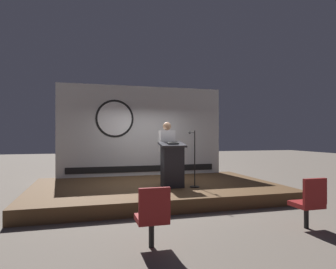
{
  "coord_description": "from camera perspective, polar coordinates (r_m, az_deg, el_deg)",
  "views": [
    {
      "loc": [
        -1.8,
        -7.66,
        1.6
      ],
      "look_at": [
        0.29,
        -0.16,
        1.63
      ],
      "focal_mm": 31.33,
      "sensor_mm": 36.0,
      "label": 1
    }
  ],
  "objects": [
    {
      "name": "podium",
      "position": [
        7.44,
        0.83,
        -5.92
      ],
      "size": [
        0.64,
        0.5,
        1.15
      ],
      "color": "#26262B",
      "rests_on": "stage_platform"
    },
    {
      "name": "banner_display",
      "position": [
        9.67,
        -5.03,
        0.69
      ],
      "size": [
        5.41,
        0.12,
        2.92
      ],
      "color": "silver",
      "rests_on": "stage_platform"
    },
    {
      "name": "audience_chair_right",
      "position": [
        4.28,
        -3.01,
        -15.23
      ],
      "size": [
        0.44,
        0.45,
        0.89
      ],
      "color": "black",
      "rests_on": "ground"
    },
    {
      "name": "ground_plane",
      "position": [
        8.03,
        -2.38,
        -11.74
      ],
      "size": [
        40.0,
        40.0,
        0.0
      ],
      "primitive_type": "plane",
      "color": "#6B6056"
    },
    {
      "name": "stage_platform",
      "position": [
        8.0,
        -2.38,
        -10.69
      ],
      "size": [
        6.4,
        4.0,
        0.3
      ],
      "primitive_type": "cube",
      "color": "brown",
      "rests_on": "ground"
    },
    {
      "name": "speaker_person",
      "position": [
        7.87,
        -0.21,
        -3.51
      ],
      "size": [
        0.4,
        0.26,
        1.67
      ],
      "color": "black",
      "rests_on": "stage_platform"
    },
    {
      "name": "audience_chair_left",
      "position": [
        5.66,
        25.84,
        -11.51
      ],
      "size": [
        0.44,
        0.45,
        0.89
      ],
      "color": "black",
      "rests_on": "ground"
    },
    {
      "name": "microphone_stand",
      "position": [
        7.53,
        5.07,
        -6.34
      ],
      "size": [
        0.24,
        0.53,
        1.43
      ],
      "color": "black",
      "rests_on": "stage_platform"
    }
  ]
}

